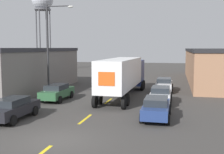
{
  "coord_description": "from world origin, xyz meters",
  "views": [
    {
      "loc": [
        6.15,
        -13.64,
        5.0
      ],
      "look_at": [
        0.85,
        9.45,
        2.52
      ],
      "focal_mm": 45.0,
      "sensor_mm": 36.0,
      "label": 1
    }
  ],
  "objects_px": {
    "street_lamp": "(51,44)",
    "parked_car_right_far": "(164,84)",
    "water_tower": "(42,1)",
    "parked_car_left_near": "(13,108)",
    "parked_car_left_far": "(57,92)",
    "parked_car_right_near": "(156,107)",
    "semi_truck": "(124,73)",
    "parked_car_right_mid": "(161,95)"
  },
  "relations": [
    {
      "from": "parked_car_right_far",
      "to": "parked_car_left_near",
      "type": "bearing_deg",
      "value": -122.31
    },
    {
      "from": "semi_truck",
      "to": "parked_car_right_near",
      "type": "height_order",
      "value": "semi_truck"
    },
    {
      "from": "parked_car_left_near",
      "to": "parked_car_right_near",
      "type": "bearing_deg",
      "value": 14.18
    },
    {
      "from": "parked_car_left_far",
      "to": "water_tower",
      "type": "bearing_deg",
      "value": 118.32
    },
    {
      "from": "parked_car_right_far",
      "to": "parked_car_right_near",
      "type": "xyz_separation_m",
      "value": [
        0.0,
        -12.89,
        0.0
      ]
    },
    {
      "from": "parked_car_left_far",
      "to": "water_tower",
      "type": "xyz_separation_m",
      "value": [
        -17.96,
        33.33,
        14.33
      ]
    },
    {
      "from": "parked_car_right_near",
      "to": "street_lamp",
      "type": "distance_m",
      "value": 13.83
    },
    {
      "from": "parked_car_left_near",
      "to": "parked_car_right_mid",
      "type": "bearing_deg",
      "value": 39.49
    },
    {
      "from": "parked_car_right_near",
      "to": "parked_car_left_far",
      "type": "bearing_deg",
      "value": 152.92
    },
    {
      "from": "street_lamp",
      "to": "parked_car_right_far",
      "type": "bearing_deg",
      "value": 28.53
    },
    {
      "from": "water_tower",
      "to": "street_lamp",
      "type": "relative_size",
      "value": 1.94
    },
    {
      "from": "street_lamp",
      "to": "semi_truck",
      "type": "bearing_deg",
      "value": 11.86
    },
    {
      "from": "semi_truck",
      "to": "water_tower",
      "type": "distance_m",
      "value": 40.3
    },
    {
      "from": "parked_car_right_far",
      "to": "parked_car_left_far",
      "type": "bearing_deg",
      "value": -140.75
    },
    {
      "from": "semi_truck",
      "to": "parked_car_right_far",
      "type": "bearing_deg",
      "value": 50.78
    },
    {
      "from": "water_tower",
      "to": "street_lamp",
      "type": "xyz_separation_m",
      "value": [
        16.52,
        -31.46,
        -9.82
      ]
    },
    {
      "from": "parked_car_right_far",
      "to": "parked_car_right_near",
      "type": "relative_size",
      "value": 1.0
    },
    {
      "from": "parked_car_right_near",
      "to": "parked_car_right_far",
      "type": "bearing_deg",
      "value": 90.0
    },
    {
      "from": "parked_car_left_near",
      "to": "parked_car_right_near",
      "type": "distance_m",
      "value": 10.01
    },
    {
      "from": "parked_car_right_mid",
      "to": "parked_car_left_far",
      "type": "distance_m",
      "value": 9.72
    },
    {
      "from": "parked_car_left_near",
      "to": "parked_car_right_far",
      "type": "xyz_separation_m",
      "value": [
        9.71,
        15.34,
        0.0
      ]
    },
    {
      "from": "parked_car_right_far",
      "to": "parked_car_left_far",
      "type": "distance_m",
      "value": 12.53
    },
    {
      "from": "parked_car_left_near",
      "to": "parked_car_left_far",
      "type": "xyz_separation_m",
      "value": [
        0.0,
        7.41,
        0.0
      ]
    },
    {
      "from": "parked_car_right_far",
      "to": "street_lamp",
      "type": "bearing_deg",
      "value": -151.47
    },
    {
      "from": "parked_car_right_far",
      "to": "semi_truck",
      "type": "bearing_deg",
      "value": -130.53
    },
    {
      "from": "parked_car_right_mid",
      "to": "street_lamp",
      "type": "bearing_deg",
      "value": 173.41
    },
    {
      "from": "semi_truck",
      "to": "water_tower",
      "type": "bearing_deg",
      "value": 129.79
    },
    {
      "from": "parked_car_left_far",
      "to": "water_tower",
      "type": "relative_size",
      "value": 0.26
    },
    {
      "from": "parked_car_right_mid",
      "to": "parked_car_left_near",
      "type": "distance_m",
      "value": 12.58
    },
    {
      "from": "parked_car_right_mid",
      "to": "parked_car_left_near",
      "type": "xyz_separation_m",
      "value": [
        -9.71,
        -8.0,
        0.0
      ]
    },
    {
      "from": "parked_car_left_near",
      "to": "street_lamp",
      "type": "relative_size",
      "value": 0.5
    },
    {
      "from": "parked_car_right_far",
      "to": "street_lamp",
      "type": "distance_m",
      "value": 13.46
    },
    {
      "from": "parked_car_right_mid",
      "to": "parked_car_left_near",
      "type": "bearing_deg",
      "value": -140.51
    },
    {
      "from": "parked_car_left_near",
      "to": "semi_truck",
      "type": "bearing_deg",
      "value": 61.67
    },
    {
      "from": "parked_car_right_near",
      "to": "parked_car_left_near",
      "type": "bearing_deg",
      "value": -165.82
    },
    {
      "from": "parked_car_right_mid",
      "to": "street_lamp",
      "type": "xyz_separation_m",
      "value": [
        -11.15,
        1.29,
        4.51
      ]
    },
    {
      "from": "parked_car_right_mid",
      "to": "parked_car_left_near",
      "type": "relative_size",
      "value": 1.0
    },
    {
      "from": "parked_car_left_near",
      "to": "parked_car_right_near",
      "type": "height_order",
      "value": "same"
    },
    {
      "from": "parked_car_right_mid",
      "to": "parked_car_right_near",
      "type": "bearing_deg",
      "value": -90.0
    },
    {
      "from": "parked_car_right_mid",
      "to": "parked_car_right_near",
      "type": "xyz_separation_m",
      "value": [
        0.0,
        -5.54,
        0.0
      ]
    },
    {
      "from": "parked_car_left_near",
      "to": "water_tower",
      "type": "xyz_separation_m",
      "value": [
        -17.96,
        40.74,
        14.33
      ]
    },
    {
      "from": "parked_car_left_near",
      "to": "parked_car_right_near",
      "type": "relative_size",
      "value": 1.0
    }
  ]
}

